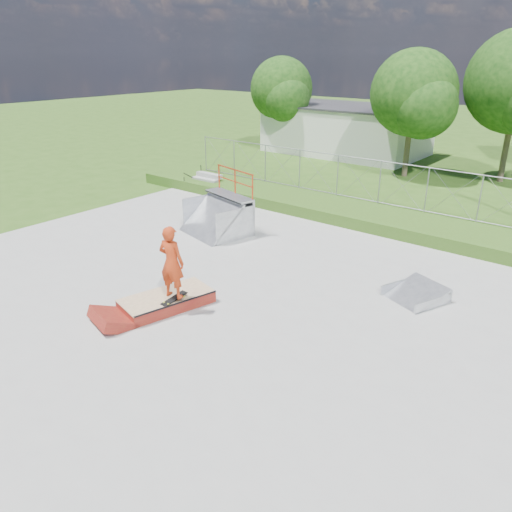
{
  "coord_description": "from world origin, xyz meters",
  "views": [
    {
      "loc": [
        8.66,
        -8.54,
        6.44
      ],
      "look_at": [
        0.56,
        1.59,
        1.1
      ],
      "focal_mm": 35.0,
      "sensor_mm": 36.0,
      "label": 1
    }
  ],
  "objects_px": {
    "grind_box": "(167,301)",
    "skater": "(172,265)",
    "quarter_pipe": "(215,204)",
    "flat_bank_ramp": "(415,293)"
  },
  "relations": [
    {
      "from": "quarter_pipe",
      "to": "skater",
      "type": "bearing_deg",
      "value": -43.34
    },
    {
      "from": "quarter_pipe",
      "to": "skater",
      "type": "height_order",
      "value": "same"
    },
    {
      "from": "grind_box",
      "to": "skater",
      "type": "xyz_separation_m",
      "value": [
        0.37,
        -0.06,
        1.2
      ]
    },
    {
      "from": "grind_box",
      "to": "skater",
      "type": "distance_m",
      "value": 1.26
    },
    {
      "from": "flat_bank_ramp",
      "to": "skater",
      "type": "xyz_separation_m",
      "value": [
        -4.69,
        -4.68,
        1.17
      ]
    },
    {
      "from": "skater",
      "to": "quarter_pipe",
      "type": "bearing_deg",
      "value": -69.19
    },
    {
      "from": "skater",
      "to": "flat_bank_ramp",
      "type": "bearing_deg",
      "value": -147.23
    },
    {
      "from": "flat_bank_ramp",
      "to": "skater",
      "type": "relative_size",
      "value": 0.73
    },
    {
      "from": "grind_box",
      "to": "skater",
      "type": "relative_size",
      "value": 1.36
    },
    {
      "from": "quarter_pipe",
      "to": "flat_bank_ramp",
      "type": "height_order",
      "value": "quarter_pipe"
    }
  ]
}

